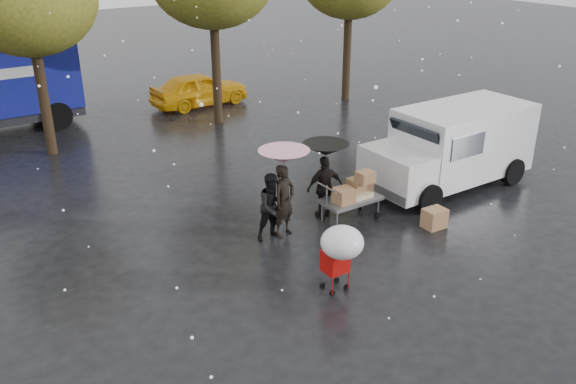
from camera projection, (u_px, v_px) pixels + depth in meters
ground at (329, 250)px, 13.71m from camera, size 90.00×90.00×0.00m
person_pink at (284, 201)px, 14.08m from camera, size 0.73×0.58×1.75m
person_middle at (273, 206)px, 13.95m from camera, size 0.82×0.65×1.61m
person_black at (325, 187)px, 14.99m from camera, size 1.00×0.56×1.60m
umbrella_pink at (284, 156)px, 13.64m from camera, size 1.17×1.17×2.12m
umbrella_black at (326, 149)px, 14.60m from camera, size 1.13×1.13×1.94m
vendor_cart at (354, 192)px, 14.89m from camera, size 1.52×0.80×1.27m
shopping_cart at (341, 246)px, 11.71m from camera, size 0.84×0.84×1.46m
white_van at (453, 145)px, 16.74m from camera, size 4.91×2.18×2.20m
box_ground_near at (434, 218)px, 14.68m from camera, size 0.54×0.44×0.47m
box_ground_far at (342, 193)px, 16.22m from camera, size 0.46×0.37×0.33m
yellow_taxi at (199, 89)px, 24.45m from camera, size 4.00×1.75×1.34m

